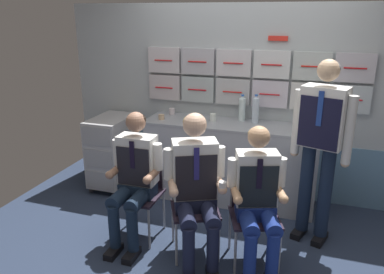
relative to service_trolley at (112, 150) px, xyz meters
The scene contains 18 objects.
ground 1.85m from the service_trolley, 33.48° to the right, with size 4.80×4.80×0.04m, color #29354E.
galley_bulkhead 1.66m from the service_trolley, 14.37° to the left, with size 4.20×0.14×2.15m.
galley_counter 1.43m from the service_trolley, ahead, with size 1.90×0.53×0.90m.
service_trolley is the anchor object (origin of this frame).
folding_chair_left 1.12m from the service_trolley, 45.86° to the right, with size 0.40×0.41×0.83m.
crew_member_left 1.26m from the service_trolley, 50.99° to the right, with size 0.48×0.59×1.22m.
folding_chair_right 1.60m from the service_trolley, 34.28° to the right, with size 0.53×0.53×0.83m.
crew_member_right 1.76m from the service_trolley, 36.86° to the right, with size 0.59×0.71×1.28m.
folding_chair_by_counter 2.04m from the service_trolley, 25.09° to the right, with size 0.51×0.51×0.83m.
crew_member_by_counter 2.17m from the service_trolley, 28.13° to the right, with size 0.52×0.65×1.21m.
crew_member_standing 2.44m from the service_trolley, 10.23° to the right, with size 0.51×0.35×1.69m.
water_bottle_tall 2.35m from the service_trolley, ahead, with size 0.07×0.07×0.26m.
water_bottle_clear 1.64m from the service_trolley, ahead, with size 0.07×0.07×0.29m.
sparkling_bottle_green 1.78m from the service_trolley, ahead, with size 0.07×0.07×0.31m.
paper_cup_tan 0.87m from the service_trolley, 21.14° to the left, with size 0.07×0.07×0.07m.
paper_cup_blue 1.31m from the service_trolley, ahead, with size 0.07×0.07×0.08m.
coffee_cup_spare 0.80m from the service_trolley, ahead, with size 0.07×0.07×0.06m.
snack_banana 1.16m from the service_trolley, ahead, with size 0.17×0.10×0.04m.
Camera 1 is at (0.78, -2.80, 2.05)m, focal length 35.57 mm.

